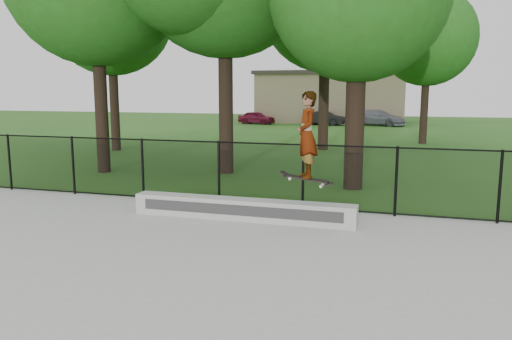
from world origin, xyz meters
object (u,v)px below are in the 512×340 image
object	(u,v)px
grind_ledge	(242,209)
car_b	(324,118)
car_c	(379,118)
car_a	(257,118)
skater_airborne	(307,137)

from	to	relation	value
grind_ledge	car_b	bearing A→B (deg)	95.71
car_b	car_c	distance (m)	4.15
car_a	car_b	bearing A→B (deg)	-75.47
grind_ledge	car_b	size ratio (longest dim) A/B	1.59
grind_ledge	skater_airborne	bearing A→B (deg)	-12.02
car_b	car_c	bearing A→B (deg)	-68.15
car_a	car_c	size ratio (longest dim) A/B	0.77
car_a	skater_airborne	world-z (taller)	skater_airborne
car_a	car_b	world-z (taller)	car_b
skater_airborne	car_c	bearing A→B (deg)	90.48
car_a	skater_airborne	size ratio (longest dim) A/B	1.68
grind_ledge	car_a	bearing A→B (deg)	106.08
car_a	car_c	world-z (taller)	car_c
car_b	car_c	size ratio (longest dim) A/B	0.77
car_c	skater_airborne	bearing A→B (deg)	-155.20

